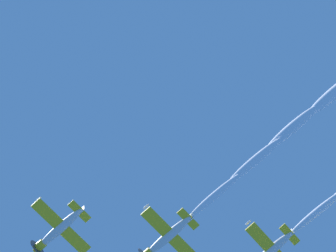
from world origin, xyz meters
name	(u,v)px	position (x,y,z in m)	size (l,w,h in m)	color
airplane_lead	(59,229)	(-3.77, 4.39, 78.86)	(7.48, 7.43, 2.87)	silver
airplane_left_wingman	(167,237)	(-3.98, 17.42, 77.42)	(7.49, 7.45, 2.97)	silver
airplane_right_wingman	(269,252)	(-6.19, 29.96, 79.60)	(7.47, 7.44, 2.88)	silver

